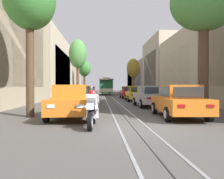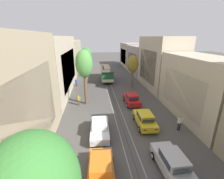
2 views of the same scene
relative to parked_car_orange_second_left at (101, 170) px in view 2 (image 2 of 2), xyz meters
name	(u,v)px [view 2 (image 2 of 2)]	position (x,y,z in m)	size (l,w,h in m)	color
ground_plane	(112,96)	(2.72, 15.96, -0.80)	(160.00, 160.00, 0.00)	#4C4947
trolley_track_rails	(110,89)	(2.72, 20.01, -0.79)	(1.14, 68.52, 0.01)	gray
building_facade_left	(53,66)	(-7.23, 19.64, 3.92)	(5.79, 60.22, 9.95)	tan
building_facade_right	(159,66)	(12.37, 20.32, 3.49)	(5.67, 60.22, 10.43)	tan
parked_car_orange_second_left	(101,170)	(0.00, 0.00, 0.00)	(2.13, 4.42, 1.58)	orange
parked_car_white_mid_left	(100,128)	(0.16, 5.29, 0.00)	(2.11, 4.41, 1.58)	silver
parked_car_silver_second_right	(172,163)	(5.25, 0.07, 0.00)	(2.03, 4.37, 1.58)	#B7B7BC
parked_car_yellow_mid_right	(145,119)	(5.27, 6.55, 0.00)	(2.09, 4.40, 1.58)	gold
parked_car_red_fourth_right	(132,99)	(5.28, 12.66, 0.00)	(2.02, 4.37, 1.58)	red
street_tree_kerb_left_second	(84,65)	(-1.50, 13.46, 5.09)	(2.39, 2.44, 7.96)	brown
street_tree_kerb_left_mid	(86,55)	(-1.83, 30.19, 4.59)	(2.70, 2.79, 7.17)	#4C3826
street_tree_kerb_right_second	(133,65)	(7.18, 20.31, 3.80)	(2.25, 2.01, 6.35)	brown
cable_car_trolley	(107,73)	(2.72, 26.26, 0.86)	(2.78, 9.17, 3.28)	#1E5B38
pedestrian_on_left_pavement	(79,99)	(-2.56, 13.03, 0.12)	(0.55, 0.40, 1.64)	#4C4233
pedestrian_on_right_pavement	(180,122)	(8.65, 5.17, 0.17)	(0.55, 0.37, 1.71)	black
pedestrian_crossing_far	(76,82)	(-3.81, 22.73, 0.08)	(0.55, 0.33, 1.57)	#282D38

